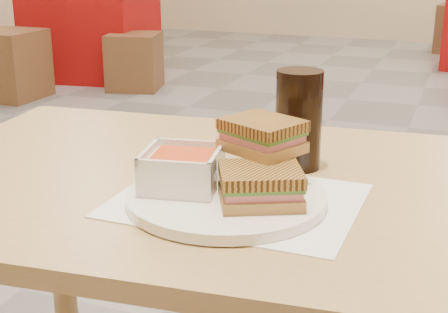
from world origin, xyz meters
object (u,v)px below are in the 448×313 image
(main_table, at_px, (261,247))
(cola_glass, at_px, (299,120))
(panini_lower, at_px, (261,186))
(soup_bowl, at_px, (182,171))
(bg_chair_0r, at_px, (135,61))
(bg_chair_0l, at_px, (10,64))
(bg_table_0, at_px, (93,28))
(plate, at_px, (227,198))

(main_table, xyz_separation_m, cola_glass, (0.03, 0.09, 0.20))
(main_table, xyz_separation_m, panini_lower, (0.03, -0.12, 0.16))
(soup_bowl, relative_size, bg_chair_0r, 0.27)
(main_table, bearing_deg, bg_chair_0l, 134.05)
(cola_glass, bearing_deg, bg_table_0, 125.98)
(main_table, distance_m, cola_glass, 0.22)
(panini_lower, relative_size, bg_table_0, 0.14)
(main_table, bearing_deg, panini_lower, -74.04)
(cola_glass, relative_size, bg_table_0, 0.16)
(bg_chair_0l, bearing_deg, soup_bowl, -47.87)
(plate, relative_size, panini_lower, 2.07)
(cola_glass, height_order, bg_chair_0r, cola_glass)
(main_table, xyz_separation_m, bg_table_0, (-2.74, 3.91, -0.23))
(plate, relative_size, cola_glass, 1.76)
(main_table, xyz_separation_m, plate, (-0.02, -0.10, 0.12))
(plate, height_order, bg_table_0, bg_table_0)
(cola_glass, bearing_deg, soup_bowl, -122.00)
(panini_lower, relative_size, bg_chair_0r, 0.30)
(panini_lower, bearing_deg, cola_glass, 90.82)
(panini_lower, distance_m, bg_chair_0l, 4.26)
(cola_glass, xyz_separation_m, bg_chair_0r, (-2.19, 3.46, -0.62))
(panini_lower, bearing_deg, plate, 162.53)
(soup_bowl, relative_size, bg_table_0, 0.12)
(bg_chair_0r, bearing_deg, cola_glass, -57.66)
(bg_table_0, bearing_deg, main_table, -54.96)
(main_table, relative_size, cola_glass, 7.66)
(plate, distance_m, bg_table_0, 4.86)
(main_table, height_order, bg_chair_0r, main_table)
(soup_bowl, bearing_deg, main_table, 49.44)
(plate, distance_m, cola_glass, 0.21)
(soup_bowl, xyz_separation_m, bg_table_0, (-2.65, 4.02, -0.39))
(bg_table_0, bearing_deg, bg_chair_0l, -97.19)
(bg_table_0, height_order, bg_chair_0r, bg_table_0)
(panini_lower, bearing_deg, bg_chair_0r, 120.86)
(cola_glass, xyz_separation_m, bg_table_0, (-2.77, 3.82, -0.43))
(bg_chair_0l, bearing_deg, main_table, -45.95)
(plate, distance_m, soup_bowl, 0.08)
(panini_lower, distance_m, bg_chair_0r, 4.31)
(cola_glass, bearing_deg, panini_lower, -89.18)
(bg_chair_0r, bearing_deg, bg_table_0, 148.14)
(main_table, bearing_deg, soup_bowl, -130.56)
(main_table, xyz_separation_m, soup_bowl, (-0.09, -0.11, 0.16))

